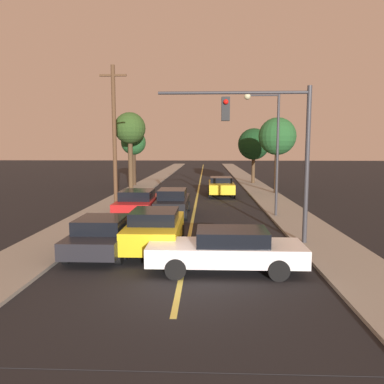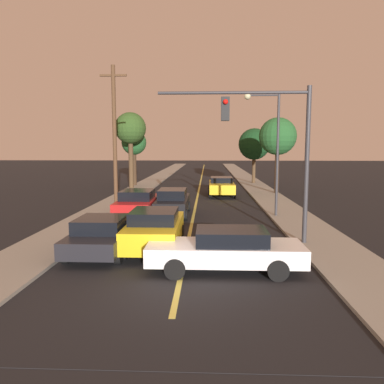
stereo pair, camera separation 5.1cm
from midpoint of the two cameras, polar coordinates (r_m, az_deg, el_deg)
The scene contains 17 objects.
ground_plane at distance 10.78m, azimuth -2.06°, elevation -14.22°, with size 200.00×200.00×0.00m, color black.
road_surface at distance 46.20m, azimuth 1.29°, elevation 2.03°, with size 8.48×80.00×0.01m.
sidewalk_left at distance 46.61m, azimuth -5.47°, elevation 2.11°, with size 2.50×80.00×0.12m.
sidewalk_right at distance 46.43m, azimuth 8.08°, elevation 2.06°, with size 2.50×80.00×0.12m.
car_near_lane_front at distance 14.27m, azimuth -5.71°, elevation -5.60°, with size 2.01×4.39×1.55m.
car_near_lane_second at distance 21.33m, azimuth -3.04°, elevation -1.53°, with size 1.84×4.74×1.53m.
car_outer_lane_front at distance 14.15m, azimuth -13.57°, elevation -6.33°, with size 2.00×4.19×1.36m.
car_outer_lane_second at distance 20.89m, azimuth -8.32°, elevation -1.65°, with size 2.03×4.72×1.54m.
car_far_oncoming at distance 30.08m, azimuth 4.41°, elevation 0.95°, with size 2.07×4.82×1.49m.
car_crossing_right at distance 11.87m, azimuth 5.24°, elevation -8.68°, with size 4.85×1.86×1.35m.
traffic_signal_mast at distance 14.90m, azimuth 11.85°, elevation 8.40°, with size 5.87×0.42×6.08m.
streetlamp_right at distance 20.89m, azimuth 11.59°, elevation 8.28°, with size 1.93×0.36×6.67m.
utility_pole_left at distance 23.30m, azimuth -11.81°, elevation 8.43°, with size 1.60×0.24×8.59m.
tree_left_near at distance 35.12m, azimuth -9.49°, elevation 9.40°, with size 2.87×2.87×6.93m.
tree_left_far at distance 37.55m, azimuth -8.95°, elevation 7.34°, with size 2.43×2.43×5.44m.
tree_right_near at distance 40.00m, azimuth 9.35°, elevation 7.18°, with size 3.29×3.29×5.73m.
tree_right_far at distance 31.51m, azimuth 12.82°, elevation 8.21°, with size 3.04×3.04×6.16m.
Camera 1 is at (0.75, -10.03, 3.87)m, focal length 35.00 mm.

